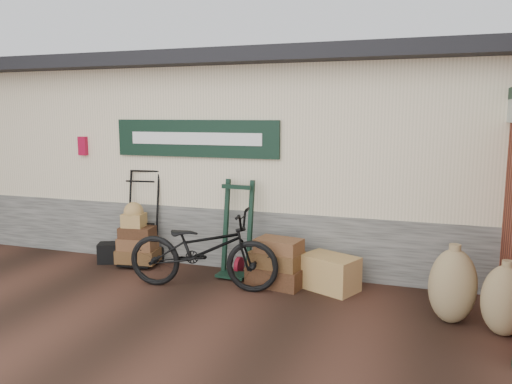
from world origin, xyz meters
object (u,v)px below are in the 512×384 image
Objects in this scene: green_barrow at (237,229)px; bicycle at (203,245)px; wicker_hamper at (330,273)px; black_trunk at (109,253)px; suitcase_stack at (277,262)px; porter_trolley at (141,217)px.

green_barrow is 0.67× the size of bicycle.
wicker_hamper is at bearing -2.34° from green_barrow.
wicker_hamper reaches higher than black_trunk.
bicycle is (-1.62, -0.49, 0.37)m from wicker_hamper.
green_barrow reaches higher than black_trunk.
green_barrow is at bearing -26.98° from bicycle.
wicker_hamper is 1.73m from bicycle.
black_trunk is at bearing 176.59° from suitcase_stack.
green_barrow reaches higher than suitcase_stack.
green_barrow is at bearing 161.69° from suitcase_stack.
wicker_hamper is at bearing 4.66° from suitcase_stack.
green_barrow is 2.20m from black_trunk.
suitcase_stack is at bearing -3.41° from black_trunk.
green_barrow is 4.44× the size of black_trunk.
suitcase_stack is 2.40× the size of black_trunk.
suitcase_stack reaches higher than wicker_hamper.
wicker_hamper is 3.52m from black_trunk.
porter_trolley is 1.57m from bicycle.
wicker_hamper is (1.38, -0.16, -0.46)m from green_barrow.
bicycle is (-0.89, -0.43, 0.26)m from suitcase_stack.
suitcase_stack is (0.66, -0.22, -0.36)m from green_barrow.
suitcase_stack reaches higher than black_trunk.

